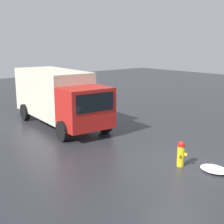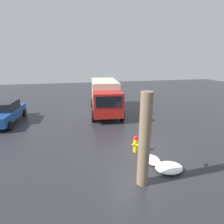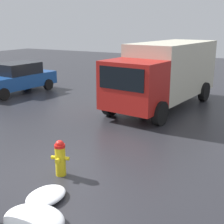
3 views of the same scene
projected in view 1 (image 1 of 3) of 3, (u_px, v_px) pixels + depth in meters
The scene contains 5 objects.
ground_plane at pixel (180, 166), 10.91m from camera, with size 60.00×60.00×0.00m, color #28282D.
fire_hydrant at pixel (181, 153), 10.81m from camera, with size 0.36×0.46×0.90m.
delivery_truck at pixel (58, 96), 16.04m from camera, with size 6.99×3.07×2.80m.
pedestrian at pixel (64, 111), 14.98m from camera, with size 0.41×0.41×1.87m.
snow_pile_by_hydrant at pixel (214, 169), 10.41m from camera, with size 0.96×0.72×0.18m.
Camera 1 is at (-6.06, 8.58, 4.25)m, focal length 50.00 mm.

